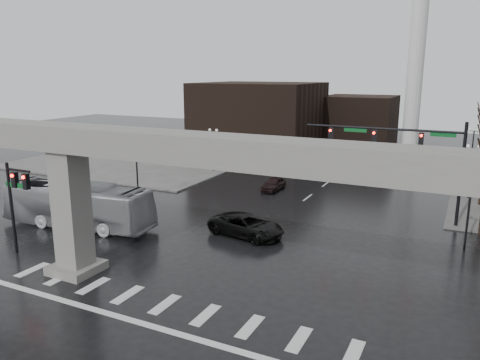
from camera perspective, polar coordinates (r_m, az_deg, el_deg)
The scene contains 17 objects.
ground at distance 25.65m, azimuth -7.81°, elevation -13.85°, with size 160.00×160.00×0.00m, color black.
sidewalk_nw at distance 68.26m, azimuth -9.08°, elevation 3.28°, with size 28.00×36.00×0.15m, color slate.
elevated_guideway at distance 22.68m, azimuth -5.70°, elevation 1.09°, with size 48.00×2.60×8.70m.
building_far_left at distance 66.86m, azimuth 2.31°, elevation 7.49°, with size 16.00×14.00×10.00m, color black.
building_far_mid at distance 72.77m, azimuth 14.31°, elevation 6.76°, with size 10.00×10.00×8.00m, color black.
smokestack at distance 65.19m, azimuth 20.70°, elevation 13.88°, with size 3.60×3.60×30.00m.
signal_mast_arm at distance 38.24m, azimuth 19.92°, elevation 3.70°, with size 12.12×0.43×8.00m.
signal_left_pole at distance 32.70m, azimuth -25.65°, elevation -1.47°, with size 2.30×0.30×6.00m.
lamp_right_0 at distance 33.78m, azimuth 26.23°, elevation -2.14°, with size 1.22×0.32×5.11m.
lamp_right_1 at distance 47.49m, azimuth 26.42°, elevation 1.92°, with size 1.22×0.32×5.11m.
lamp_right_2 at distance 61.33m, azimuth 26.53°, elevation 4.16°, with size 1.22×0.32×5.11m.
lamp_left_0 at distance 42.97m, azimuth -12.49°, elevation 1.95°, with size 1.22×0.32×5.11m.
lamp_left_1 at distance 54.41m, azimuth -3.26°, elevation 4.55°, with size 1.22×0.32×5.11m.
lamp_left_2 at distance 66.83m, azimuth 2.69°, elevation 6.16°, with size 1.22×0.32×5.11m.
pickup_truck at distance 33.67m, azimuth 0.77°, elevation -5.57°, with size 2.60×5.65×1.57m, color black.
city_bus at distance 37.43m, azimuth -19.21°, elevation -2.92°, with size 2.85×12.20×3.40m, color #A8A8AD.
far_car at distance 46.55m, azimuth 4.10°, elevation -0.49°, with size 1.52×3.77×1.29m, color black.
Camera 1 is at (13.06, -18.79, 11.59)m, focal length 35.00 mm.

